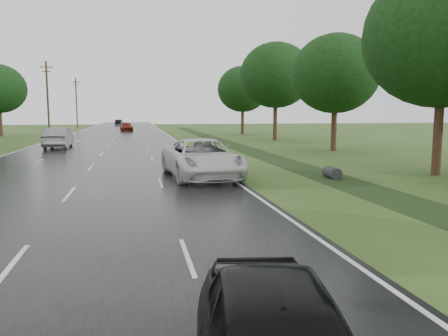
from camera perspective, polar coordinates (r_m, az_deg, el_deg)
name	(u,v)px	position (r m, az deg, el deg)	size (l,w,h in m)	color
ground	(9,270)	(9.72, -26.26, -11.89)	(220.00, 220.00, 0.00)	#2C4619
road	(115,138)	(54.02, -14.08, 3.79)	(14.00, 180.00, 0.04)	black
edge_stripe_east	(171,137)	(54.13, -6.92, 3.99)	(0.12, 180.00, 0.01)	silver
edge_stripe_west	(55,139)	(54.75, -21.17, 3.59)	(0.12, 180.00, 0.01)	silver
center_line	(115,138)	(54.02, -14.09, 3.82)	(0.12, 180.00, 0.01)	silver
drainage_ditch	(275,159)	(29.18, 6.61, 1.24)	(2.20, 120.00, 0.56)	black
utility_pole_far	(48,97)	(64.98, -22.05, 8.60)	(1.60, 0.26, 10.00)	#392017
utility_pole_distant	(76,102)	(94.63, -18.71, 8.15)	(1.60, 0.26, 10.00)	#392017
tree_east_b	(444,36)	(24.08, 26.78, 15.13)	(7.60, 7.60, 10.11)	#392017
tree_east_c	(336,74)	(36.57, 14.37, 11.84)	(7.00, 7.00, 9.29)	#392017
tree_east_d	(276,75)	(49.48, 6.78, 11.93)	(8.00, 8.00, 10.76)	#392017
tree_east_f	(243,89)	(62.79, 2.46, 10.25)	(7.20, 7.20, 9.62)	#392017
white_pickup	(202,158)	(20.49, -2.94, 1.29)	(2.99, 6.48, 1.80)	silver
silver_sedan	(58,138)	(40.09, -20.81, 3.71)	(1.87, 5.36, 1.77)	gray
far_car_red	(126,127)	(73.80, -12.63, 5.26)	(1.97, 4.84, 1.40)	maroon
far_car_dark	(119,122)	(109.54, -13.53, 5.82)	(1.45, 4.16, 1.37)	black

